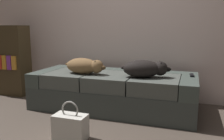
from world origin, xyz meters
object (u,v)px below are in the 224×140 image
(dog_dark, at_px, (145,69))
(bookshelf, at_px, (11,60))
(handbag, at_px, (70,126))
(tv_remote, at_px, (192,75))
(dog_tan, at_px, (85,66))
(couch, at_px, (113,91))

(dog_dark, relative_size, bookshelf, 0.54)
(bookshelf, bearing_deg, dog_dark, -7.57)
(handbag, bearing_deg, tv_remote, 45.30)
(dog_tan, xyz_separation_m, handbag, (0.22, -0.82, -0.46))
(dog_dark, xyz_separation_m, handbag, (-0.56, -0.84, -0.46))
(dog_tan, relative_size, bookshelf, 0.54)
(handbag, bearing_deg, bookshelf, 145.56)
(couch, relative_size, handbag, 5.57)
(dog_dark, bearing_deg, couch, 163.42)
(couch, bearing_deg, bookshelf, 174.76)
(handbag, distance_m, bookshelf, 2.06)
(tv_remote, bearing_deg, dog_dark, -157.59)
(dog_tan, bearing_deg, handbag, -74.91)
(dog_tan, bearing_deg, tv_remote, 12.03)
(couch, height_order, bookshelf, bookshelf)
(tv_remote, relative_size, bookshelf, 0.14)
(dog_dark, bearing_deg, bookshelf, 172.43)
(couch, distance_m, dog_tan, 0.50)
(dog_dark, bearing_deg, dog_tan, -178.25)
(tv_remote, bearing_deg, bookshelf, 175.87)
(dog_dark, distance_m, bookshelf, 2.24)
(couch, bearing_deg, handbag, -96.60)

